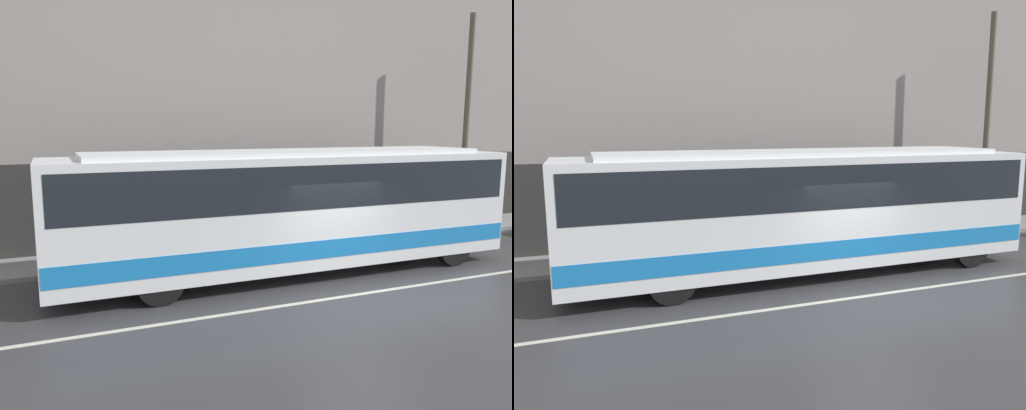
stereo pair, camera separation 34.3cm
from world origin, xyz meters
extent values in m
plane|color=#38383A|center=(0.00, 0.00, 0.00)|extent=(60.00, 60.00, 0.00)
cube|color=gray|center=(0.00, 5.11, 0.06)|extent=(60.00, 2.22, 0.12)
cube|color=gray|center=(0.00, 6.37, 5.68)|extent=(60.00, 0.30, 11.36)
cube|color=#2D2B28|center=(0.00, 6.21, 1.40)|extent=(60.00, 0.06, 2.80)
cube|color=beige|center=(0.00, 0.00, 0.00)|extent=(54.00, 0.14, 0.01)
cube|color=white|center=(-0.59, 2.23, 1.74)|extent=(12.25, 2.60, 2.78)
cube|color=#1972BF|center=(-0.59, 2.23, 0.90)|extent=(12.19, 2.62, 0.45)
cube|color=black|center=(-0.59, 2.23, 2.42)|extent=(11.88, 2.62, 1.06)
cube|color=orange|center=(5.48, 2.23, 2.94)|extent=(0.12, 1.95, 0.28)
cube|color=white|center=(-0.59, 2.23, 3.19)|extent=(10.41, 2.21, 0.12)
cylinder|color=black|center=(3.93, 1.10, 0.53)|extent=(1.05, 0.28, 1.05)
cylinder|color=black|center=(3.93, 3.37, 0.53)|extent=(1.05, 0.28, 1.05)
cylinder|color=black|center=(-4.32, 1.10, 0.53)|extent=(1.05, 0.28, 1.05)
cylinder|color=black|center=(-4.32, 3.37, 0.53)|extent=(1.05, 0.28, 1.05)
cylinder|color=brown|center=(7.69, 4.62, 3.96)|extent=(0.20, 0.20, 7.67)
camera|label=1|loc=(-6.42, -9.31, 3.84)|focal=35.00mm
camera|label=2|loc=(-6.10, -9.44, 3.84)|focal=35.00mm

